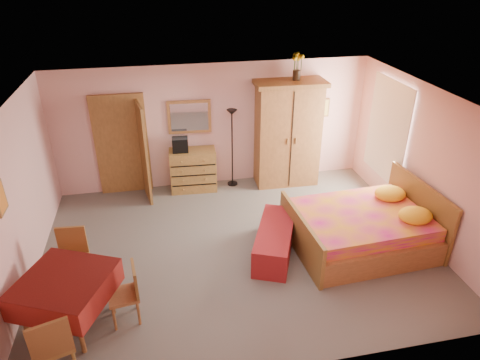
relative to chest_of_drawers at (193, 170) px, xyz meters
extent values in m
plane|color=slate|center=(0.51, -2.24, -0.45)|extent=(6.50, 6.50, 0.00)
plane|color=brown|center=(0.51, -2.24, 2.15)|extent=(6.50, 6.50, 0.00)
cube|color=#E1A7A3|center=(0.51, 0.26, 0.85)|extent=(6.50, 0.10, 2.60)
cube|color=#E1A7A3|center=(0.51, -4.74, 0.85)|extent=(6.50, 0.10, 2.60)
cube|color=#E1A7A3|center=(-2.74, -2.24, 0.85)|extent=(0.10, 5.00, 2.60)
cube|color=#E1A7A3|center=(3.76, -2.24, 0.85)|extent=(0.10, 5.00, 2.60)
cube|color=#9E6B35|center=(-1.39, 0.23, 0.58)|extent=(1.06, 0.12, 2.15)
cube|color=white|center=(3.72, -1.04, 1.00)|extent=(0.08, 1.40, 1.95)
cube|color=orange|center=(-2.71, -2.84, 1.25)|extent=(0.04, 0.32, 0.42)
cube|color=#D8BF59|center=(2.86, 0.23, 1.10)|extent=(0.30, 0.04, 0.40)
cube|color=#A87A39|center=(0.00, 0.00, 0.00)|extent=(0.98, 0.53, 0.90)
cube|color=white|center=(0.00, 0.21, 1.10)|extent=(0.88, 0.09, 0.69)
cube|color=black|center=(-0.24, 0.00, 0.60)|extent=(0.33, 0.25, 0.30)
cube|color=black|center=(0.85, 0.05, 0.40)|extent=(0.24, 0.24, 1.70)
cube|color=#996133|center=(2.01, -0.05, 0.68)|extent=(1.45, 0.78, 2.25)
cube|color=gold|center=(2.14, -0.04, 2.08)|extent=(0.23, 0.23, 0.54)
cube|color=#CC137C|center=(2.56, -2.57, 0.08)|extent=(2.38, 1.92, 1.06)
cube|color=maroon|center=(1.09, -2.49, -0.20)|extent=(1.08, 1.57, 0.49)
cube|color=maroon|center=(-2.01, -3.47, -0.05)|extent=(1.43, 1.43, 0.79)
cube|color=olive|center=(-2.07, -4.24, 0.04)|extent=(0.55, 0.55, 0.98)
cube|color=olive|center=(-2.07, -2.69, 0.02)|extent=(0.46, 0.46, 0.94)
cube|color=olive|center=(-2.77, -3.40, 0.02)|extent=(0.46, 0.46, 0.94)
cube|color=#A46537|center=(-1.31, -3.52, -0.02)|extent=(0.44, 0.44, 0.86)
camera|label=1|loc=(-0.64, -8.08, 4.00)|focal=32.00mm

